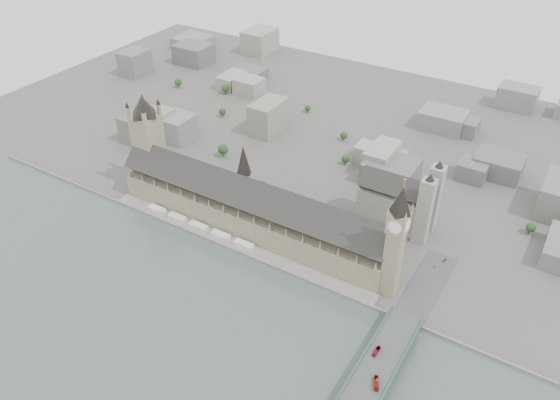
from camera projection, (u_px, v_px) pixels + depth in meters
The scene contains 16 objects.
ground at pixel (239, 240), 486.45m from camera, with size 900.00×900.00×0.00m, color #595651.
river_thames at pixel (100, 371), 371.40m from camera, with size 600.00×600.00×0.00m, color #4E5C51.
embankment_wall at pixel (229, 248), 475.13m from camera, with size 600.00×1.50×3.00m, color gray.
river_terrace at pixel (234, 244), 480.65m from camera, with size 270.00×15.00×2.00m, color gray.
terrace_tents at pixel (198, 226), 496.29m from camera, with size 118.00×7.00×4.00m.
palace_of_westminster at pixel (251, 208), 487.09m from camera, with size 265.00×40.73×55.44m.
elizabeth_tower at pixel (396, 235), 399.78m from camera, with size 17.00×17.00×107.50m.
victoria_tower at pixel (148, 139), 524.69m from camera, with size 30.00×30.00×100.00m.
central_tower at pixel (244, 169), 475.44m from camera, with size 13.00×13.00×48.00m.
westminster_bridge at pixel (366, 390), 353.51m from camera, with size 25.00×325.00×10.25m, color #474749.
westminster_abbey at pixel (399, 202), 491.00m from camera, with size 68.00×36.00×64.00m.
city_skyline_inland at pixel (357, 115), 646.33m from camera, with size 720.00×360.00×38.00m, color gray, non-canonical shape.
park_trees at pixel (266, 197), 528.22m from camera, with size 110.00×30.00×15.00m, color #204418, non-canonical shape.
red_bus_north at pixel (377, 351), 370.97m from camera, with size 2.25×9.62×2.68m, color #AF1426.
red_bus_south at pixel (376, 383), 349.91m from camera, with size 2.68×11.45×3.19m, color #A82015.
car_approach at pixel (444, 260), 447.78m from camera, with size 1.99×4.90×1.42m, color gray.
Camera 1 is at (227.56, -302.55, 309.73)m, focal length 35.00 mm.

